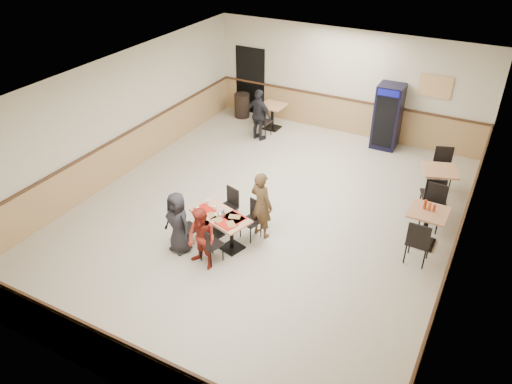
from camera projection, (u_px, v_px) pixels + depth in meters
The scene contains 20 objects.
ground at pixel (265, 214), 11.13m from camera, with size 10.00×10.00×0.00m, color beige.
room_shell at pixel (379, 161), 12.02m from camera, with size 10.00×10.00×10.00m.
main_table at pixel (221, 224), 10.04m from camera, with size 1.37×0.95×0.67m.
main_chairs at pixel (220, 224), 10.08m from camera, with size 1.47×1.71×0.84m.
diner_woman_left at pixel (178, 223), 9.71m from camera, with size 0.64×0.42×1.31m, color black.
diner_woman_right at pixel (202, 239), 9.29m from camera, with size 0.62×0.48×1.28m, color maroon.
diner_man_opposite at pixel (261, 205), 10.10m from camera, with size 0.54×0.35×1.47m, color #4F3922.
lone_diner at pixel (259, 115), 14.02m from camera, with size 0.87×0.36×1.49m, color black.
tabletop_clutter at pixel (222, 216), 9.86m from camera, with size 1.13×0.67×0.12m.
side_table_near at pixel (426, 222), 9.95m from camera, with size 0.75×0.75×0.79m.
side_table_near_chair_south at pixel (419, 240), 9.49m from camera, with size 0.46×0.46×1.00m, color black, non-canonical shape.
side_table_near_chair_north at pixel (433, 208), 10.44m from camera, with size 0.46×0.46×1.00m, color black, non-canonical shape.
side_table_far at pixel (438, 180), 11.37m from camera, with size 0.95×0.95×0.80m.
side_table_far_chair_south at pixel (432, 194), 10.90m from camera, with size 0.47×0.47×1.01m, color black, non-canonical shape.
side_table_far_chair_north at pixel (443, 169), 11.86m from camera, with size 0.47×0.47×1.01m, color black, non-canonical shape.
condiment_caddy at pixel (429, 206), 9.82m from camera, with size 0.23×0.06×0.20m.
back_table at pixel (272, 113), 14.79m from camera, with size 0.73×0.73×0.75m.
back_table_chair_lone at pixel (263, 121), 14.35m from camera, with size 0.44×0.44×0.95m, color black, non-canonical shape.
pepsi_cooler at pixel (388, 117), 13.55m from camera, with size 0.69×0.70×1.79m.
trash_bin at pixel (242, 105), 15.62m from camera, with size 0.47×0.47×0.75m, color black.
Camera 1 is at (4.16, -8.22, 6.27)m, focal length 35.00 mm.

